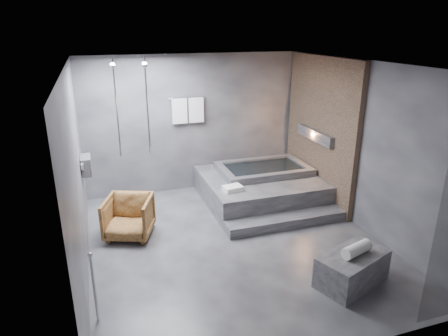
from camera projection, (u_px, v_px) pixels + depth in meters
name	position (u px, v px, depth m)	size (l,w,h in m)	color
room	(255.00, 133.00, 6.19)	(5.00, 5.04, 2.82)	#2C2C2E
tub_deck	(260.00, 188.00, 7.96)	(2.20, 2.00, 0.50)	#313133
tub_step	(286.00, 221.00, 6.96)	(2.20, 0.36, 0.18)	#313133
concrete_bench	(352.00, 269.00, 5.37)	(0.98, 0.54, 0.44)	#363638
driftwood_chair	(129.00, 217.00, 6.55)	(0.73, 0.75, 0.68)	#472A11
rolled_towel	(357.00, 249.00, 5.26)	(0.16, 0.16, 0.45)	white
deck_towel	(233.00, 188.00, 7.18)	(0.33, 0.24, 0.09)	white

